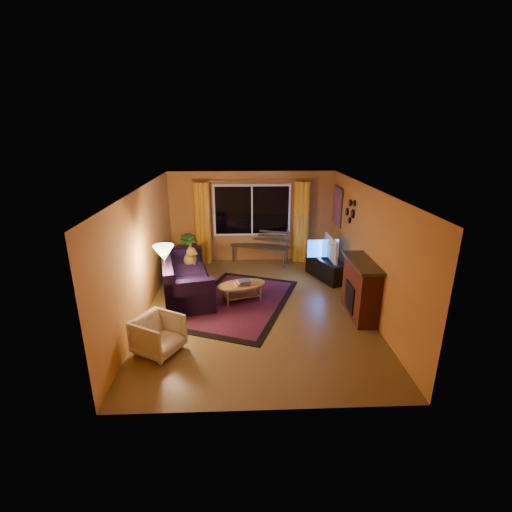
{
  "coord_description": "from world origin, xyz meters",
  "views": [
    {
      "loc": [
        -0.3,
        -7.01,
        3.59
      ],
      "look_at": [
        0.0,
        0.3,
        1.05
      ],
      "focal_mm": 26.0,
      "sensor_mm": 36.0,
      "label": 1
    }
  ],
  "objects_px": {
    "armchair": "(158,333)",
    "coffee_table": "(242,292)",
    "tv_console": "(326,269)",
    "sofa": "(186,274)",
    "floor_lamp": "(166,282)",
    "bench": "(260,254)"
  },
  "relations": [
    {
      "from": "coffee_table",
      "to": "bench",
      "type": "bearing_deg",
      "value": 77.62
    },
    {
      "from": "tv_console",
      "to": "bench",
      "type": "bearing_deg",
      "value": 120.5
    },
    {
      "from": "armchair",
      "to": "coffee_table",
      "type": "bearing_deg",
      "value": -6.52
    },
    {
      "from": "sofa",
      "to": "floor_lamp",
      "type": "bearing_deg",
      "value": -113.93
    },
    {
      "from": "sofa",
      "to": "floor_lamp",
      "type": "distance_m",
      "value": 1.13
    },
    {
      "from": "bench",
      "to": "armchair",
      "type": "bearing_deg",
      "value": -93.22
    },
    {
      "from": "sofa",
      "to": "coffee_table",
      "type": "relative_size",
      "value": 2.16
    },
    {
      "from": "sofa",
      "to": "tv_console",
      "type": "relative_size",
      "value": 1.88
    },
    {
      "from": "bench",
      "to": "floor_lamp",
      "type": "xyz_separation_m",
      "value": [
        -1.99,
        -3.05,
        0.5
      ]
    },
    {
      "from": "armchair",
      "to": "tv_console",
      "type": "bearing_deg",
      "value": -18.89
    },
    {
      "from": "bench",
      "to": "coffee_table",
      "type": "height_order",
      "value": "bench"
    },
    {
      "from": "floor_lamp",
      "to": "armchair",
      "type": "bearing_deg",
      "value": -86.89
    },
    {
      "from": "bench",
      "to": "armchair",
      "type": "xyz_separation_m",
      "value": [
        -1.92,
        -4.3,
        0.11
      ]
    },
    {
      "from": "armchair",
      "to": "floor_lamp",
      "type": "distance_m",
      "value": 1.31
    },
    {
      "from": "sofa",
      "to": "bench",
      "type": "bearing_deg",
      "value": 35.02
    },
    {
      "from": "coffee_table",
      "to": "tv_console",
      "type": "distance_m",
      "value": 2.42
    },
    {
      "from": "floor_lamp",
      "to": "coffee_table",
      "type": "relative_size",
      "value": 1.39
    },
    {
      "from": "floor_lamp",
      "to": "coffee_table",
      "type": "height_order",
      "value": "floor_lamp"
    },
    {
      "from": "floor_lamp",
      "to": "sofa",
      "type": "bearing_deg",
      "value": 78.97
    },
    {
      "from": "armchair",
      "to": "floor_lamp",
      "type": "xyz_separation_m",
      "value": [
        -0.07,
        1.25,
        0.39
      ]
    },
    {
      "from": "bench",
      "to": "armchair",
      "type": "distance_m",
      "value": 4.71
    },
    {
      "from": "bench",
      "to": "sofa",
      "type": "distance_m",
      "value": 2.67
    }
  ]
}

